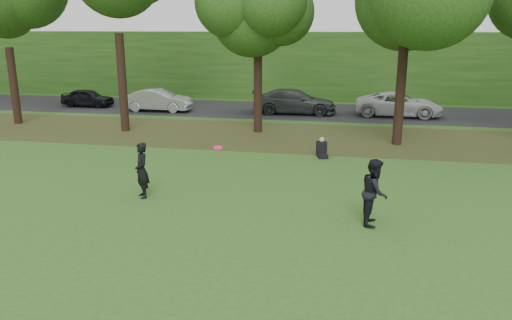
{
  "coord_description": "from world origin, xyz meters",
  "views": [
    {
      "loc": [
        1.85,
        -11.55,
        5.43
      ],
      "look_at": [
        -1.07,
        3.48,
        1.3
      ],
      "focal_mm": 35.0,
      "sensor_mm": 36.0,
      "label": 1
    }
  ],
  "objects": [
    {
      "name": "frisbee",
      "position": [
        -2.12,
        2.76,
        1.83
      ],
      "size": [
        0.37,
        0.37,
        0.11
      ],
      "color": "#F0144B",
      "rests_on": "ground"
    },
    {
      "name": "street",
      "position": [
        0.0,
        21.0,
        0.01
      ],
      "size": [
        70.0,
        7.0,
        0.02
      ],
      "primitive_type": "cube",
      "color": "black",
      "rests_on": "ground"
    },
    {
      "name": "ground",
      "position": [
        0.0,
        0.0,
        0.0
      ],
      "size": [
        120.0,
        120.0,
        0.0
      ],
      "primitive_type": "plane",
      "color": "#305019",
      "rests_on": "ground"
    },
    {
      "name": "parked_cars",
      "position": [
        0.25,
        20.03,
        0.74
      ],
      "size": [
        37.58,
        3.55,
        1.52
      ],
      "color": "black",
      "rests_on": "street"
    },
    {
      "name": "seated_person",
      "position": [
        0.67,
        9.34,
        0.31
      ],
      "size": [
        0.57,
        0.81,
        0.83
      ],
      "rotation": [
        0.0,
        0.0,
        0.24
      ],
      "color": "black",
      "rests_on": "ground"
    },
    {
      "name": "far_hedge",
      "position": [
        0.0,
        27.0,
        2.5
      ],
      "size": [
        70.0,
        3.0,
        5.0
      ],
      "primitive_type": "cube",
      "color": "#1B4313",
      "rests_on": "ground"
    },
    {
      "name": "player_right",
      "position": [
        2.59,
        2.04,
        0.95
      ],
      "size": [
        0.8,
        0.98,
        1.89
      ],
      "primitive_type": "imported",
      "rotation": [
        0.0,
        0.0,
        1.48
      ],
      "color": "black",
      "rests_on": "ground"
    },
    {
      "name": "player_left",
      "position": [
        -4.73,
        2.93,
        0.91
      ],
      "size": [
        0.75,
        0.79,
        1.82
      ],
      "primitive_type": "imported",
      "rotation": [
        0.0,
        0.0,
        -0.9
      ],
      "color": "black",
      "rests_on": "ground"
    },
    {
      "name": "leaf_litter",
      "position": [
        0.0,
        13.0,
        0.01
      ],
      "size": [
        60.0,
        7.0,
        0.01
      ],
      "primitive_type": "cube",
      "color": "#443118",
      "rests_on": "ground"
    }
  ]
}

